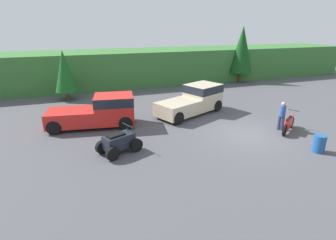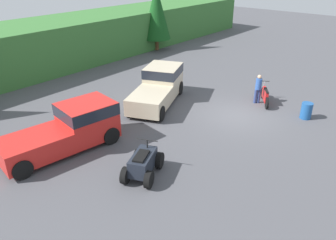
{
  "view_description": "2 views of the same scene",
  "coord_description": "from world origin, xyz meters",
  "px_view_note": "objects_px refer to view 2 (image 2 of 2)",
  "views": [
    {
      "loc": [
        -8.81,
        -11.64,
        5.96
      ],
      "look_at": [
        -4.38,
        1.3,
        0.95
      ],
      "focal_mm": 28.0,
      "sensor_mm": 36.0,
      "label": 1
    },
    {
      "loc": [
        -14.91,
        -7.52,
        7.76
      ],
      "look_at": [
        -4.38,
        1.3,
        0.95
      ],
      "focal_mm": 35.0,
      "sensor_mm": 36.0,
      "label": 2
    }
  ],
  "objects_px": {
    "dirt_bike": "(265,96)",
    "pickup_truck_second": "(159,85)",
    "steel_barrel": "(306,111)",
    "rider_person": "(258,88)",
    "pickup_truck_red": "(70,127)",
    "quad_atv": "(143,164)"
  },
  "relations": [
    {
      "from": "pickup_truck_second",
      "to": "steel_barrel",
      "type": "relative_size",
      "value": 6.14
    },
    {
      "from": "pickup_truck_red",
      "to": "pickup_truck_second",
      "type": "distance_m",
      "value": 6.59
    },
    {
      "from": "dirt_bike",
      "to": "pickup_truck_second",
      "type": "bearing_deg",
      "value": 93.13
    },
    {
      "from": "pickup_truck_red",
      "to": "rider_person",
      "type": "bearing_deg",
      "value": -13.82
    },
    {
      "from": "dirt_bike",
      "to": "rider_person",
      "type": "distance_m",
      "value": 0.65
    },
    {
      "from": "rider_person",
      "to": "steel_barrel",
      "type": "xyz_separation_m",
      "value": [
        -0.24,
        -2.97,
        -0.5
      ]
    },
    {
      "from": "pickup_truck_red",
      "to": "steel_barrel",
      "type": "distance_m",
      "value": 12.14
    },
    {
      "from": "quad_atv",
      "to": "rider_person",
      "type": "xyz_separation_m",
      "value": [
        9.58,
        -0.15,
        0.43
      ]
    },
    {
      "from": "dirt_bike",
      "to": "quad_atv",
      "type": "xyz_separation_m",
      "value": [
        -9.83,
        0.52,
        0.05
      ]
    },
    {
      "from": "dirt_bike",
      "to": "rider_person",
      "type": "height_order",
      "value": "rider_person"
    },
    {
      "from": "pickup_truck_second",
      "to": "steel_barrel",
      "type": "height_order",
      "value": "pickup_truck_second"
    },
    {
      "from": "pickup_truck_red",
      "to": "pickup_truck_second",
      "type": "height_order",
      "value": "same"
    },
    {
      "from": "pickup_truck_red",
      "to": "rider_person",
      "type": "xyz_separation_m",
      "value": [
        10.09,
        -4.11,
        -0.07
      ]
    },
    {
      "from": "rider_person",
      "to": "steel_barrel",
      "type": "height_order",
      "value": "rider_person"
    },
    {
      "from": "quad_atv",
      "to": "rider_person",
      "type": "height_order",
      "value": "rider_person"
    },
    {
      "from": "dirt_bike",
      "to": "steel_barrel",
      "type": "xyz_separation_m",
      "value": [
        -0.5,
        -2.6,
        -0.03
      ]
    },
    {
      "from": "pickup_truck_red",
      "to": "rider_person",
      "type": "relative_size",
      "value": 3.09
    },
    {
      "from": "pickup_truck_second",
      "to": "dirt_bike",
      "type": "distance_m",
      "value": 6.3
    },
    {
      "from": "quad_atv",
      "to": "pickup_truck_red",
      "type": "bearing_deg",
      "value": 73.44
    },
    {
      "from": "pickup_truck_second",
      "to": "steel_barrel",
      "type": "distance_m",
      "value": 8.31
    },
    {
      "from": "quad_atv",
      "to": "steel_barrel",
      "type": "xyz_separation_m",
      "value": [
        9.34,
        -3.12,
        -0.08
      ]
    },
    {
      "from": "rider_person",
      "to": "steel_barrel",
      "type": "relative_size",
      "value": 1.97
    }
  ]
}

